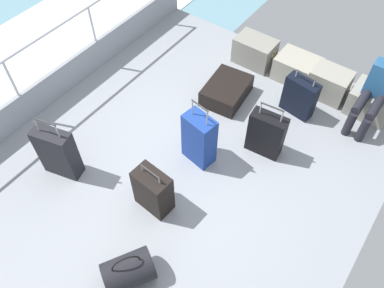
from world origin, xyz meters
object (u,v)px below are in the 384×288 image
at_px(suitcase_0, 226,91).
at_px(suitcase_5, 266,134).
at_px(cargo_crate_1, 297,69).
at_px(passenger_seated, 377,89).
at_px(suitcase_1, 300,97).
at_px(suitcase_4, 199,139).
at_px(cargo_crate_2, 329,84).
at_px(duffel_bag, 128,271).
at_px(cargo_crate_0, 255,51).
at_px(cargo_crate_3, 371,102).
at_px(suitcase_2, 58,153).
at_px(suitcase_3, 153,191).

xyz_separation_m(suitcase_0, suitcase_5, (0.90, -0.52, 0.19)).
relative_size(cargo_crate_1, passenger_seated, 0.59).
xyz_separation_m(suitcase_1, suitcase_4, (-0.63, -1.43, 0.08)).
height_order(cargo_crate_2, passenger_seated, passenger_seated).
relative_size(cargo_crate_1, duffel_bag, 1.07).
height_order(passenger_seated, suitcase_1, passenger_seated).
xyz_separation_m(cargo_crate_0, cargo_crate_1, (0.69, 0.04, -0.02)).
distance_m(cargo_crate_0, duffel_bag, 3.72).
relative_size(suitcase_1, duffel_bag, 1.13).
bearing_deg(cargo_crate_1, passenger_seated, -10.27).
xyz_separation_m(cargo_crate_3, suitcase_2, (-2.66, -3.15, 0.16)).
distance_m(cargo_crate_1, suitcase_5, 1.50).
bearing_deg(cargo_crate_0, suitcase_0, -85.09).
bearing_deg(suitcase_0, suitcase_1, 19.94).
relative_size(suitcase_2, suitcase_5, 1.13).
bearing_deg(cargo_crate_0, cargo_crate_2, -0.25).
bearing_deg(duffel_bag, cargo_crate_0, 100.79).
height_order(cargo_crate_1, suitcase_3, suitcase_3).
bearing_deg(suitcase_5, suitcase_1, 87.67).
bearing_deg(suitcase_4, suitcase_2, -137.15).
distance_m(suitcase_1, suitcase_4, 1.57).
height_order(suitcase_2, suitcase_5, suitcase_2).
bearing_deg(duffel_bag, suitcase_1, 84.23).
distance_m(suitcase_0, suitcase_1, 1.00).
bearing_deg(suitcase_5, cargo_crate_2, 80.59).
relative_size(cargo_crate_2, duffel_bag, 0.94).
relative_size(passenger_seated, suitcase_1, 1.60).
height_order(cargo_crate_3, passenger_seated, passenger_seated).
distance_m(suitcase_0, suitcase_3, 1.97).
bearing_deg(cargo_crate_1, suitcase_1, -61.97).
bearing_deg(duffel_bag, passenger_seated, 72.25).
distance_m(cargo_crate_0, suitcase_2, 3.24).
xyz_separation_m(suitcase_0, suitcase_1, (0.93, 0.34, 0.15)).
height_order(cargo_crate_2, suitcase_3, suitcase_3).
height_order(cargo_crate_1, duffel_bag, duffel_bag).
bearing_deg(duffel_bag, cargo_crate_3, 73.08).
bearing_deg(suitcase_5, cargo_crate_0, 124.40).
bearing_deg(cargo_crate_1, suitcase_2, -115.77).
bearing_deg(cargo_crate_2, cargo_crate_0, 179.75).
distance_m(cargo_crate_3, suitcase_5, 1.67).
distance_m(passenger_seated, suitcase_2, 3.99).
bearing_deg(cargo_crate_2, passenger_seated, -14.56).
bearing_deg(duffel_bag, suitcase_2, 161.04).
height_order(passenger_seated, suitcase_4, passenger_seated).
bearing_deg(cargo_crate_3, suitcase_5, -120.24).
height_order(suitcase_5, duffel_bag, suitcase_5).
height_order(cargo_crate_0, suitcase_3, suitcase_3).
distance_m(cargo_crate_0, suitcase_0, 0.91).
distance_m(cargo_crate_0, cargo_crate_1, 0.69).
xyz_separation_m(suitcase_4, suitcase_5, (0.60, 0.57, -0.05)).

